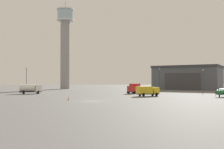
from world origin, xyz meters
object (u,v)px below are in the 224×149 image
truck_box_yellow (148,91)px  light_post_east (160,77)px  light_post_west (27,77)px  light_post_north (204,78)px  truck_box_red (135,88)px  control_tower (66,41)px  truck_fuel_tanker_white (31,88)px  traffic_cone_near_left (69,98)px

truck_box_yellow → light_post_east: light_post_east is taller
light_post_west → light_post_north: size_ratio=1.18×
truck_box_red → truck_box_yellow: 15.05m
control_tower → truck_fuel_tanker_white: control_tower is taller
control_tower → traffic_cone_near_left: bearing=-79.3°
control_tower → light_post_west: size_ratio=4.54×
light_post_west → light_post_north: light_post_west is taller
control_tower → truck_box_red: control_tower is taller
light_post_east → light_post_north: (13.47, -11.53, -0.49)m
control_tower → light_post_east: (42.21, -24.44, -18.15)m
truck_box_red → traffic_cone_near_left: size_ratio=10.00×
light_post_east → traffic_cone_near_left: light_post_east is taller
light_post_west → light_post_east: light_post_west is taller
light_post_west → truck_fuel_tanker_white: bearing=-69.6°
control_tower → light_post_north: size_ratio=5.37×
truck_box_yellow → control_tower: bearing=98.0°
truck_fuel_tanker_white → light_post_west: bearing=84.2°
truck_box_yellow → traffic_cone_near_left: 23.09m
truck_box_red → truck_box_yellow: (2.24, -14.88, -0.22)m
control_tower → truck_box_yellow: bearing=-61.5°
truck_fuel_tanker_white → light_post_north: (58.12, 11.61, 3.15)m
truck_box_red → traffic_cone_near_left: bearing=-6.4°
traffic_cone_near_left → truck_box_red: bearing=59.9°
control_tower → traffic_cone_near_left: control_tower is taller
truck_box_yellow → truck_fuel_tanker_white: 37.11m
light_post_north → truck_box_red: bearing=-160.2°
truck_fuel_tanker_white → truck_box_red: bearing=-21.9°
truck_box_red → control_tower: bearing=-122.4°
control_tower → traffic_cone_near_left: 78.26m
control_tower → light_post_west: (-11.25, -23.91, -17.86)m
control_tower → truck_fuel_tanker_white: bearing=-92.9°
truck_box_red → light_post_north: 27.16m
control_tower → light_post_north: 68.86m
truck_fuel_tanker_white → light_post_east: bearing=1.2°
light_post_west → light_post_east: size_ratio=1.06×
truck_fuel_tanker_white → light_post_east: (44.65, 23.14, 3.64)m
truck_box_red → light_post_north: light_post_north is taller
control_tower → truck_fuel_tanker_white: 52.39m
truck_box_red → traffic_cone_near_left: (-16.46, -28.37, -1.39)m
light_post_east → light_post_north: bearing=-40.6°
truck_fuel_tanker_white → light_post_west: (-8.81, 23.67, 3.93)m
truck_box_red → traffic_cone_near_left: 32.83m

